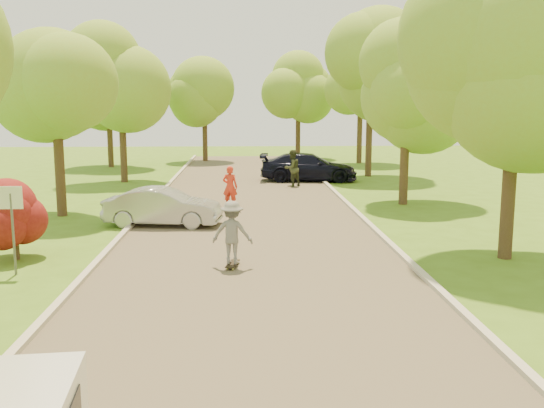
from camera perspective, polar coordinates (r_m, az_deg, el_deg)
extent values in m
plane|color=#446919|center=(11.35, -1.36, -11.83)|extent=(100.00, 100.00, 0.00)
cube|color=#4C4438|center=(19.02, -1.96, -3.09)|extent=(8.00, 60.00, 0.01)
cube|color=#B2AD9E|center=(19.39, -14.03, -2.96)|extent=(0.18, 60.00, 0.12)
cube|color=#B2AD9E|center=(19.49, 10.04, -2.76)|extent=(0.18, 60.00, 0.12)
cylinder|color=#59595E|center=(15.90, -23.17, -2.66)|extent=(0.06, 0.06, 2.00)
cube|color=white|center=(15.75, -23.38, 0.55)|extent=(0.55, 0.04, 0.55)
cylinder|color=#382619|center=(17.58, -22.88, -3.71)|extent=(0.12, 0.12, 0.70)
sphere|color=#590F0F|center=(17.44, -23.04, -1.31)|extent=(1.70, 1.70, 1.70)
cylinder|color=#382619|center=(23.70, -19.33, 2.70)|extent=(0.36, 0.36, 3.15)
sphere|color=olive|center=(23.57, -19.70, 9.56)|extent=(4.20, 4.20, 4.20)
sphere|color=olive|center=(23.41, -18.28, 11.18)|extent=(3.15, 3.15, 3.15)
cylinder|color=#382619|center=(33.26, -13.83, 5.30)|extent=(0.36, 0.36, 3.83)
sphere|color=olive|center=(33.21, -14.06, 11.08)|extent=(4.80, 4.80, 4.80)
sphere|color=olive|center=(33.12, -12.86, 12.38)|extent=(3.60, 3.60, 3.60)
cylinder|color=#382619|center=(17.24, 21.40, 1.41)|extent=(0.36, 0.36, 3.83)
sphere|color=olive|center=(17.14, 22.09, 12.78)|extent=(5.00, 5.00, 5.00)
cylinder|color=#382619|center=(25.57, 12.34, 3.71)|extent=(0.36, 0.36, 3.38)
sphere|color=olive|center=(25.47, 12.58, 10.46)|extent=(4.40, 4.40, 4.40)
sphere|color=olive|center=(25.67, 14.08, 11.87)|extent=(3.30, 3.30, 3.30)
cylinder|color=#382619|center=(35.39, 9.10, 5.86)|extent=(0.36, 0.36, 4.05)
sphere|color=olive|center=(35.36, 9.26, 11.67)|extent=(5.20, 5.20, 5.20)
sphere|color=olive|center=(35.57, 10.55, 12.88)|extent=(3.90, 3.90, 3.90)
cylinder|color=#382619|center=(41.57, -14.99, 5.85)|extent=(0.36, 0.36, 3.60)
sphere|color=olive|center=(41.52, -15.19, 10.40)|extent=(5.00, 5.00, 5.00)
sphere|color=olive|center=(41.40, -14.20, 11.48)|extent=(3.75, 3.75, 3.75)
cylinder|color=#382619|center=(43.42, 8.24, 6.36)|extent=(0.36, 0.36, 3.83)
sphere|color=olive|center=(43.39, 8.34, 10.86)|extent=(5.00, 5.00, 5.00)
sphere|color=olive|center=(43.56, 9.36, 11.82)|extent=(3.75, 3.75, 3.75)
cylinder|color=#382619|center=(44.73, -6.33, 6.19)|extent=(0.36, 0.36, 3.38)
sphere|color=olive|center=(44.67, -6.40, 10.20)|extent=(4.80, 4.80, 4.80)
sphere|color=olive|center=(44.65, -5.48, 11.14)|extent=(3.60, 3.60, 3.60)
cylinder|color=#382619|center=(46.83, 2.46, 6.51)|extent=(0.36, 0.36, 3.60)
sphere|color=olive|center=(46.78, 2.49, 10.55)|extent=(5.00, 5.00, 5.00)
sphere|color=olive|center=(46.88, 3.42, 11.46)|extent=(3.75, 3.75, 3.75)
imported|color=#A0A0A4|center=(20.97, -10.22, -0.28)|extent=(4.09, 1.87, 1.30)
imported|color=black|center=(32.86, 3.45, 3.48)|extent=(5.40, 2.63, 1.51)
cube|color=black|center=(15.52, -3.73, -5.62)|extent=(0.38, 0.85, 0.02)
cylinder|color=#BFCC4C|center=(15.80, -3.25, -5.56)|extent=(0.04, 0.07, 0.06)
cylinder|color=#BFCC4C|center=(15.82, -3.77, -5.53)|extent=(0.04, 0.07, 0.06)
cylinder|color=#BFCC4C|center=(15.24, -3.69, -6.11)|extent=(0.04, 0.07, 0.06)
cylinder|color=#BFCC4C|center=(15.27, -4.23, -6.09)|extent=(0.04, 0.07, 0.06)
imported|color=slate|center=(15.33, -3.77, -2.68)|extent=(1.13, 0.78, 1.61)
imported|color=red|center=(24.36, -3.97, 1.63)|extent=(0.70, 0.55, 1.68)
imported|color=#2E351F|center=(30.56, 1.90, 3.38)|extent=(1.14, 1.10, 1.86)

